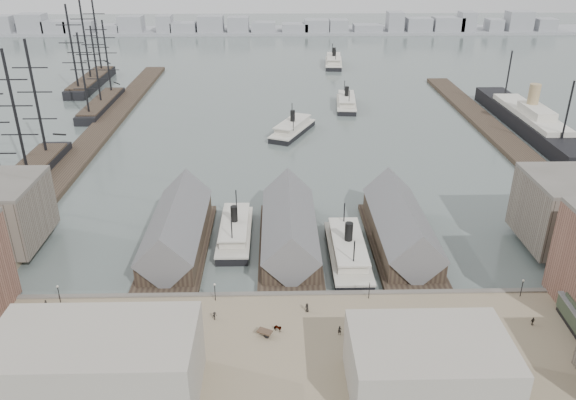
{
  "coord_description": "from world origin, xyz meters",
  "views": [
    {
      "loc": [
        -2.89,
        -97.77,
        66.55
      ],
      "look_at": [
        0.0,
        30.0,
        6.0
      ],
      "focal_mm": 35.0,
      "sensor_mm": 36.0,
      "label": 1
    }
  ],
  "objects_px": {
    "horse_cart_right": "(383,347)",
    "tram": "(576,317)",
    "ocean_steamer": "(529,120)",
    "ferry_docked_west": "(235,231)",
    "horse_cart_left": "(128,318)",
    "horse_cart_center": "(273,330)"
  },
  "relations": [
    {
      "from": "ocean_steamer",
      "to": "horse_cart_left",
      "type": "bearing_deg",
      "value": -136.64
    },
    {
      "from": "ocean_steamer",
      "to": "horse_cart_right",
      "type": "relative_size",
      "value": 17.86
    },
    {
      "from": "horse_cart_center",
      "to": "horse_cart_right",
      "type": "xyz_separation_m",
      "value": [
        18.81,
        -5.03,
        0.07
      ]
    },
    {
      "from": "horse_cart_right",
      "to": "tram",
      "type": "bearing_deg",
      "value": -63.05
    },
    {
      "from": "ocean_steamer",
      "to": "tram",
      "type": "relative_size",
      "value": 7.82
    },
    {
      "from": "ocean_steamer",
      "to": "horse_cart_right",
      "type": "distance_m",
      "value": 146.47
    },
    {
      "from": "ocean_steamer",
      "to": "tram",
      "type": "distance_m",
      "value": 125.66
    },
    {
      "from": "tram",
      "to": "horse_cart_left",
      "type": "xyz_separation_m",
      "value": [
        -81.43,
        3.27,
        -1.14
      ]
    },
    {
      "from": "ferry_docked_west",
      "to": "horse_cart_left",
      "type": "xyz_separation_m",
      "value": [
        -17.35,
        -34.47,
        0.72
      ]
    },
    {
      "from": "ferry_docked_west",
      "to": "horse_cart_left",
      "type": "relative_size",
      "value": 5.3
    },
    {
      "from": "tram",
      "to": "horse_cart_left",
      "type": "height_order",
      "value": "tram"
    },
    {
      "from": "horse_cart_left",
      "to": "ocean_steamer",
      "type": "bearing_deg",
      "value": -19.01
    },
    {
      "from": "horse_cart_right",
      "to": "ferry_docked_west",
      "type": "bearing_deg",
      "value": 50.58
    },
    {
      "from": "ocean_steamer",
      "to": "horse_cart_left",
      "type": "xyz_separation_m",
      "value": [
        -122.35,
        -115.54,
        -0.88
      ]
    },
    {
      "from": "ocean_steamer",
      "to": "horse_cart_right",
      "type": "bearing_deg",
      "value": -121.72
    },
    {
      "from": "ocean_steamer",
      "to": "horse_cart_right",
      "type": "height_order",
      "value": "ocean_steamer"
    },
    {
      "from": "tram",
      "to": "horse_cart_left",
      "type": "distance_m",
      "value": 81.5
    },
    {
      "from": "ferry_docked_west",
      "to": "horse_cart_left",
      "type": "bearing_deg",
      "value": -116.72
    },
    {
      "from": "tram",
      "to": "horse_cart_center",
      "type": "relative_size",
      "value": 2.34
    },
    {
      "from": "ferry_docked_west",
      "to": "horse_cart_right",
      "type": "height_order",
      "value": "ferry_docked_west"
    },
    {
      "from": "ferry_docked_west",
      "to": "ocean_steamer",
      "type": "height_order",
      "value": "ocean_steamer"
    },
    {
      "from": "tram",
      "to": "horse_cart_right",
      "type": "distance_m",
      "value": 36.56
    }
  ]
}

